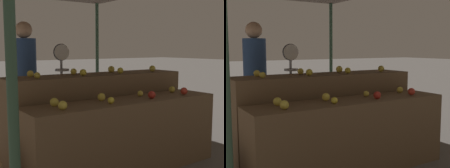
{
  "view_description": "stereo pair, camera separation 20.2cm",
  "coord_description": "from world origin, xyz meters",
  "views": [
    {
      "loc": [
        -2.13,
        -2.74,
        1.43
      ],
      "look_at": [
        0.01,
        0.3,
        0.99
      ],
      "focal_mm": 50.0,
      "sensor_mm": 36.0,
      "label": 1
    },
    {
      "loc": [
        -1.96,
        -2.85,
        1.43
      ],
      "look_at": [
        0.01,
        0.3,
        0.99
      ],
      "focal_mm": 50.0,
      "sensor_mm": 36.0,
      "label": 2
    }
  ],
  "objects": [
    {
      "name": "apple_back_4",
      "position": [
        -0.85,
        0.71,
        1.13
      ],
      "size": [
        0.08,
        0.08,
        0.08
      ],
      "primitive_type": "sphere",
      "color": "yellow",
      "rests_on": "display_counter_back"
    },
    {
      "name": "apple_front_1",
      "position": [
        -0.29,
        -0.11,
        0.88
      ],
      "size": [
        0.07,
        0.07,
        0.07
      ],
      "primitive_type": "sphere",
      "color": "gold",
      "rests_on": "display_counter_front"
    },
    {
      "name": "apple_front_4",
      "position": [
        -0.84,
        0.1,
        0.88
      ],
      "size": [
        0.09,
        0.09,
        0.09
      ],
      "primitive_type": "sphere",
      "color": "gold",
      "rests_on": "display_counter_front"
    },
    {
      "name": "apple_back_3",
      "position": [
        0.85,
        0.5,
        1.13
      ],
      "size": [
        0.09,
        0.09,
        0.09
      ],
      "primitive_type": "sphere",
      "color": "gold",
      "rests_on": "display_counter_back"
    },
    {
      "name": "apple_back_0",
      "position": [
        -0.85,
        0.48,
        1.13
      ],
      "size": [
        0.07,
        0.07,
        0.07
      ],
      "primitive_type": "sphere",
      "color": "gold",
      "rests_on": "display_counter_back"
    },
    {
      "name": "apple_back_1",
      "position": [
        -0.28,
        0.49,
        1.13
      ],
      "size": [
        0.08,
        0.08,
        0.08
      ],
      "primitive_type": "sphere",
      "color": "gold",
      "rests_on": "display_counter_back"
    },
    {
      "name": "display_counter_back",
      "position": [
        0.0,
        0.6,
        0.55
      ],
      "size": [
        2.37,
        0.55,
        1.09
      ],
      "primitive_type": "cube",
      "color": "brown",
      "rests_on": "ground_plane"
    },
    {
      "name": "person_vendor_at_scale",
      "position": [
        -0.59,
        1.6,
        1.05
      ],
      "size": [
        0.4,
        0.4,
        1.79
      ],
      "rotation": [
        0.0,
        0.0,
        2.88
      ],
      "color": "#2D2D38",
      "rests_on": "ground_plane"
    },
    {
      "name": "apple_front_3",
      "position": [
        0.83,
        -0.1,
        0.89
      ],
      "size": [
        0.09,
        0.09,
        0.09
      ],
      "primitive_type": "sphere",
      "color": "red",
      "rests_on": "display_counter_front"
    },
    {
      "name": "display_counter_front",
      "position": [
        0.0,
        0.0,
        0.42
      ],
      "size": [
        2.37,
        0.55,
        0.84
      ],
      "primitive_type": "cube",
      "color": "brown",
      "rests_on": "ground_plane"
    },
    {
      "name": "apple_front_2",
      "position": [
        0.28,
        -0.11,
        0.89
      ],
      "size": [
        0.09,
        0.09,
        0.09
      ],
      "primitive_type": "sphere",
      "color": "#AD281E",
      "rests_on": "display_counter_front"
    },
    {
      "name": "produce_scale",
      "position": [
        -0.17,
        1.29,
        1.06
      ],
      "size": [
        0.24,
        0.2,
        1.48
      ],
      "color": "#99999E",
      "rests_on": "ground_plane"
    },
    {
      "name": "apple_back_6",
      "position": [
        0.28,
        0.7,
        1.14
      ],
      "size": [
        0.09,
        0.09,
        0.09
      ],
      "primitive_type": "sphere",
      "color": "yellow",
      "rests_on": "display_counter_back"
    },
    {
      "name": "apple_front_7",
      "position": [
        0.84,
        0.11,
        0.88
      ],
      "size": [
        0.08,
        0.08,
        0.08
      ],
      "primitive_type": "sphere",
      "color": "gold",
      "rests_on": "display_counter_front"
    },
    {
      "name": "apple_back_2",
      "position": [
        0.28,
        0.5,
        1.13
      ],
      "size": [
        0.08,
        0.08,
        0.08
      ],
      "primitive_type": "sphere",
      "color": "gold",
      "rests_on": "display_counter_back"
    },
    {
      "name": "apple_front_0",
      "position": [
        -0.85,
        -0.11,
        0.89
      ],
      "size": [
        0.09,
        0.09,
        0.09
      ],
      "primitive_type": "sphere",
      "color": "gold",
      "rests_on": "display_counter_front"
    },
    {
      "name": "apple_front_5",
      "position": [
        -0.27,
        0.1,
        0.88
      ],
      "size": [
        0.09,
        0.09,
        0.09
      ],
      "primitive_type": "sphere",
      "color": "yellow",
      "rests_on": "display_counter_front"
    },
    {
      "name": "apple_back_5",
      "position": [
        -0.29,
        0.7,
        1.13
      ],
      "size": [
        0.08,
        0.08,
        0.08
      ],
      "primitive_type": "sphere",
      "color": "yellow",
      "rests_on": "display_counter_back"
    },
    {
      "name": "apple_front_6",
      "position": [
        0.29,
        0.1,
        0.88
      ],
      "size": [
        0.07,
        0.07,
        0.07
      ],
      "primitive_type": "sphere",
      "color": "gold",
      "rests_on": "display_counter_front"
    }
  ]
}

